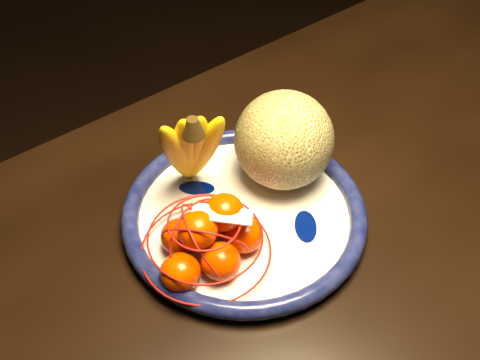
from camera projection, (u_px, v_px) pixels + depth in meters
dining_table at (351, 268)px, 0.85m from camera, size 1.46×0.93×0.70m
fruit_bowl at (244, 214)px, 0.80m from camera, size 0.33×0.33×0.03m
cantaloupe at (284, 140)px, 0.80m from camera, size 0.14×0.14×0.14m
banana_bunch at (190, 145)px, 0.77m from camera, size 0.11×0.11×0.17m
mandarin_bag at (208, 239)px, 0.73m from camera, size 0.18×0.18×0.10m
price_tag at (222, 214)px, 0.71m from camera, size 0.07×0.07×0.01m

